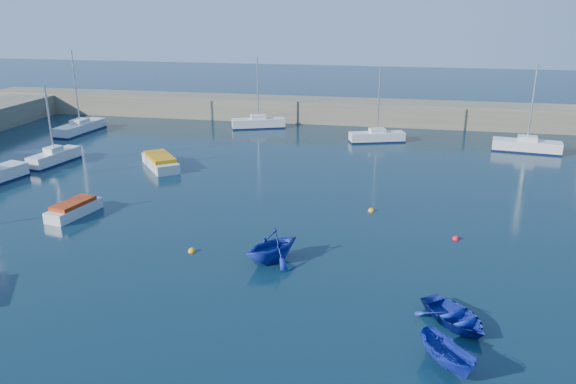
% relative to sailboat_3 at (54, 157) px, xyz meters
% --- Properties ---
extents(ground, '(220.00, 220.00, 0.00)m').
position_rel_sailboat_3_xyz_m(ground, '(25.46, -22.57, -0.60)').
color(ground, '#0C2534').
rests_on(ground, ground).
extents(back_wall, '(96.00, 4.50, 2.60)m').
position_rel_sailboat_3_xyz_m(back_wall, '(25.46, 23.43, 0.70)').
color(back_wall, '#706A56').
rests_on(back_wall, ground).
extents(sailboat_3, '(2.30, 5.33, 7.01)m').
position_rel_sailboat_3_xyz_m(sailboat_3, '(0.00, 0.00, 0.00)').
color(sailboat_3, silver).
rests_on(sailboat_3, ground).
extents(sailboat_4, '(2.57, 6.91, 8.81)m').
position_rel_sailboat_3_xyz_m(sailboat_4, '(-4.57, 11.91, -0.02)').
color(sailboat_4, silver).
rests_on(sailboat_4, ground).
extents(sailboat_5, '(6.11, 3.73, 7.87)m').
position_rel_sailboat_3_xyz_m(sailboat_5, '(13.94, 18.09, -0.01)').
color(sailboat_5, silver).
rests_on(sailboat_5, ground).
extents(sailboat_6, '(5.76, 3.29, 7.38)m').
position_rel_sailboat_3_xyz_m(sailboat_6, '(27.48, 13.94, -0.06)').
color(sailboat_6, silver).
rests_on(sailboat_6, ground).
extents(sailboat_7, '(6.33, 2.59, 8.16)m').
position_rel_sailboat_3_xyz_m(sailboat_7, '(41.65, 12.68, 0.00)').
color(sailboat_7, silver).
rests_on(sailboat_7, ground).
extents(motorboat_1, '(2.15, 4.22, 0.99)m').
position_rel_sailboat_3_xyz_m(motorboat_1, '(8.74, -11.26, -0.14)').
color(motorboat_1, silver).
rests_on(motorboat_1, ground).
extents(motorboat_2, '(4.85, 5.41, 1.11)m').
position_rel_sailboat_3_xyz_m(motorboat_2, '(9.68, 0.65, -0.08)').
color(motorboat_2, silver).
rests_on(motorboat_2, ground).
extents(dinghy_center, '(4.19, 4.40, 0.74)m').
position_rel_sailboat_3_xyz_m(dinghy_center, '(32.57, -20.12, -0.23)').
color(dinghy_center, '#172A9F').
rests_on(dinghy_center, ground).
extents(dinghy_left, '(4.54, 4.63, 1.85)m').
position_rel_sailboat_3_xyz_m(dinghy_left, '(23.26, -15.50, 0.32)').
color(dinghy_left, '#172A9F').
rests_on(dinghy_left, ground).
extents(dinghy_right, '(2.60, 3.11, 1.15)m').
position_rel_sailboat_3_xyz_m(dinghy_right, '(32.03, -23.48, -0.03)').
color(dinghy_right, '#172A9F').
rests_on(dinghy_right, ground).
extents(buoy_0, '(0.45, 0.45, 0.45)m').
position_rel_sailboat_3_xyz_m(buoy_0, '(18.50, -15.20, -0.60)').
color(buoy_0, orange).
rests_on(buoy_0, ground).
extents(buoy_1, '(0.45, 0.45, 0.45)m').
position_rel_sailboat_3_xyz_m(buoy_1, '(33.42, -10.38, -0.60)').
color(buoy_1, red).
rests_on(buoy_1, ground).
extents(buoy_3, '(0.46, 0.46, 0.46)m').
position_rel_sailboat_3_xyz_m(buoy_3, '(28.15, -6.55, -0.60)').
color(buoy_3, orange).
rests_on(buoy_3, ground).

